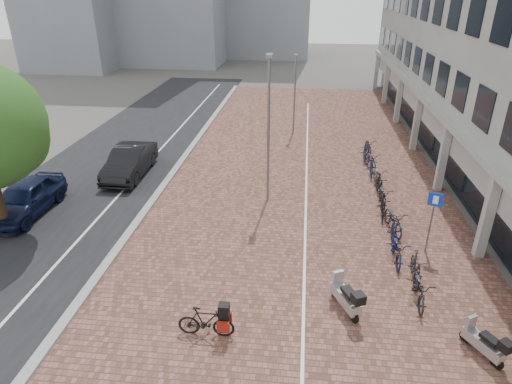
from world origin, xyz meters
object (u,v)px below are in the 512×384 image
object	(u,v)px
hero_bike	(206,321)
parking_sign	(433,213)
scooter_front	(346,296)
car_dark	(130,162)
scooter_back	(484,341)
car_navy	(25,198)

from	to	relation	value
hero_bike	parking_sign	bearing A→B (deg)	-54.88
hero_bike	scooter_front	distance (m)	4.45
scooter_front	parking_sign	world-z (taller)	parking_sign
car_dark	scooter_front	distance (m)	14.58
scooter_back	parking_sign	distance (m)	5.40
parking_sign	car_dark	bearing A→B (deg)	-179.29
car_dark	scooter_back	xyz separation A→B (m)	(14.50, -11.25, -0.29)
scooter_back	parking_sign	xyz separation A→B (m)	(-0.30, 5.25, 1.21)
hero_bike	scooter_front	bearing A→B (deg)	-69.40
scooter_front	parking_sign	xyz separation A→B (m)	(3.37, 3.77, 1.15)
car_navy	parking_sign	world-z (taller)	parking_sign
car_dark	scooter_front	size ratio (longest dim) A/B	2.89
scooter_front	parking_sign	size ratio (longest dim) A/B	0.65
scooter_back	scooter_front	bearing A→B (deg)	127.43
hero_bike	scooter_back	world-z (taller)	hero_bike
scooter_front	scooter_back	bearing A→B (deg)	-46.97
car_dark	hero_bike	world-z (taller)	car_dark
scooter_front	scooter_back	distance (m)	3.96
car_navy	hero_bike	distance (m)	11.69
car_navy	scooter_back	size ratio (longest dim) A/B	3.14
car_dark	car_navy	bearing A→B (deg)	-123.18
scooter_front	scooter_back	size ratio (longest dim) A/B	1.13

